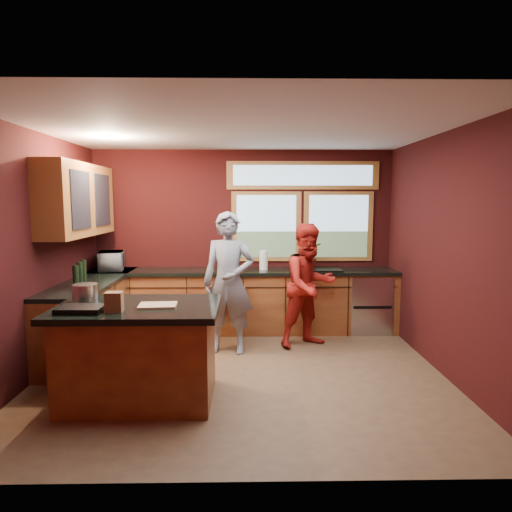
{
  "coord_description": "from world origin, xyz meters",
  "views": [
    {
      "loc": [
        0.06,
        -4.95,
        1.94
      ],
      "look_at": [
        0.16,
        0.4,
        1.29
      ],
      "focal_mm": 32.0,
      "sensor_mm": 36.0,
      "label": 1
    }
  ],
  "objects_px": {
    "person_red": "(309,285)",
    "island": "(139,352)",
    "cutting_board": "(158,305)",
    "stock_pot": "(85,293)",
    "person_grey": "(229,283)"
  },
  "relations": [
    {
      "from": "person_red",
      "to": "island",
      "type": "bearing_deg",
      "value": -164.73
    },
    {
      "from": "person_red",
      "to": "cutting_board",
      "type": "relative_size",
      "value": 4.7
    },
    {
      "from": "island",
      "to": "stock_pot",
      "type": "distance_m",
      "value": 0.8
    },
    {
      "from": "island",
      "to": "cutting_board",
      "type": "relative_size",
      "value": 4.43
    },
    {
      "from": "cutting_board",
      "to": "stock_pot",
      "type": "distance_m",
      "value": 0.78
    },
    {
      "from": "person_red",
      "to": "cutting_board",
      "type": "bearing_deg",
      "value": -160.66
    },
    {
      "from": "stock_pot",
      "to": "person_red",
      "type": "bearing_deg",
      "value": 31.85
    },
    {
      "from": "island",
      "to": "person_red",
      "type": "relative_size",
      "value": 0.94
    },
    {
      "from": "cutting_board",
      "to": "stock_pot",
      "type": "xyz_separation_m",
      "value": [
        -0.75,
        0.2,
        0.08
      ]
    },
    {
      "from": "person_grey",
      "to": "cutting_board",
      "type": "distance_m",
      "value": 1.59
    },
    {
      "from": "person_red",
      "to": "person_grey",
      "type": "bearing_deg",
      "value": 166.38
    },
    {
      "from": "person_red",
      "to": "cutting_board",
      "type": "distance_m",
      "value": 2.4
    },
    {
      "from": "island",
      "to": "stock_pot",
      "type": "xyz_separation_m",
      "value": [
        -0.55,
        0.15,
        0.56
      ]
    },
    {
      "from": "island",
      "to": "person_red",
      "type": "xyz_separation_m",
      "value": [
        1.88,
        1.66,
        0.34
      ]
    },
    {
      "from": "cutting_board",
      "to": "stock_pot",
      "type": "bearing_deg",
      "value": 165.07
    }
  ]
}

